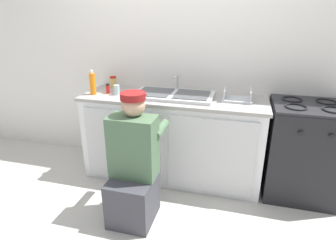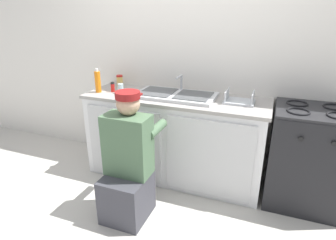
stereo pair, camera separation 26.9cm
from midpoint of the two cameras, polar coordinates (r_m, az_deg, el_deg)
name	(u,v)px [view 2 (the right image)]	position (r m, az deg, el deg)	size (l,w,h in m)	color
ground_plane	(164,188)	(2.94, 1.97, -13.77)	(12.00, 12.00, 0.00)	beige
back_wall	(187,56)	(3.07, 6.38, 12.86)	(6.00, 0.10, 2.50)	silver
counter_cabinet	(174,139)	(2.97, 3.93, -3.92)	(1.81, 0.62, 0.86)	white
countertop	(175,98)	(2.82, 4.21, 4.38)	(1.85, 0.62, 0.03)	#9E9993
sink_double_basin	(175,95)	(2.81, 4.24, 5.08)	(0.80, 0.44, 0.19)	silver
stove_range	(307,157)	(2.91, 28.88, -6.68)	(0.66, 0.62, 0.92)	black
plumber_person	(128,167)	(2.39, -4.94, -9.68)	(0.42, 0.61, 1.10)	#3F3F47
dish_rack_tray	(239,100)	(2.73, 17.04, 3.83)	(0.28, 0.22, 0.11)	#B2B7BC
condiment_jar	(120,81)	(3.23, -7.43, 7.89)	(0.07, 0.07, 0.13)	#DBB760
water_glass	(121,89)	(2.94, -7.03, 6.33)	(0.06, 0.06, 0.10)	#ADC6CC
soap_bottle_orange	(98,82)	(3.01, -11.60, 7.62)	(0.06, 0.06, 0.25)	orange
spice_bottle_red	(113,87)	(3.01, -8.68, 6.59)	(0.04, 0.04, 0.10)	red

